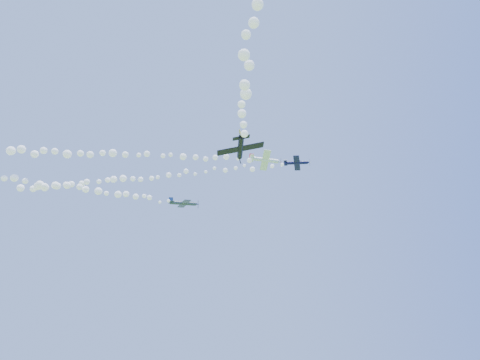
{
  "coord_description": "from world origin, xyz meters",
  "views": [
    {
      "loc": [
        7.18,
        -80.34,
        6.92
      ],
      "look_at": [
        5.73,
        -7.67,
        45.92
      ],
      "focal_mm": 30.0,
      "sensor_mm": 36.0,
      "label": 1
    }
  ],
  "objects_px": {
    "plane_white": "(265,160)",
    "plane_grey": "(184,203)",
    "plane_navy": "(297,163)",
    "plane_black": "(240,148)"
  },
  "relations": [
    {
      "from": "plane_white",
      "to": "plane_grey",
      "type": "relative_size",
      "value": 1.02
    },
    {
      "from": "plane_white",
      "to": "plane_navy",
      "type": "relative_size",
      "value": 1.14
    },
    {
      "from": "plane_white",
      "to": "plane_black",
      "type": "height_order",
      "value": "plane_white"
    },
    {
      "from": "plane_white",
      "to": "plane_navy",
      "type": "xyz_separation_m",
      "value": [
        7.34,
        5.15,
        2.25
      ]
    },
    {
      "from": "plane_white",
      "to": "plane_grey",
      "type": "xyz_separation_m",
      "value": [
        -18.21,
        9.34,
        -5.58
      ]
    },
    {
      "from": "plane_navy",
      "to": "plane_white",
      "type": "bearing_deg",
      "value": -135.82
    },
    {
      "from": "plane_black",
      "to": "plane_grey",
      "type": "bearing_deg",
      "value": 18.23
    },
    {
      "from": "plane_navy",
      "to": "plane_grey",
      "type": "bearing_deg",
      "value": 179.83
    },
    {
      "from": "plane_navy",
      "to": "plane_black",
      "type": "bearing_deg",
      "value": -103.54
    },
    {
      "from": "plane_navy",
      "to": "plane_grey",
      "type": "height_order",
      "value": "plane_navy"
    }
  ]
}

